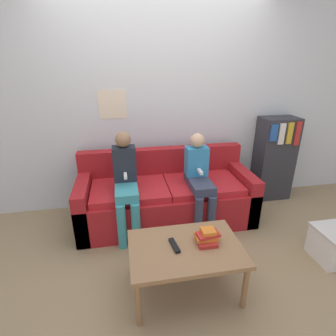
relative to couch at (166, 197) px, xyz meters
name	(u,v)px	position (x,y,z in m)	size (l,w,h in m)	color
ground_plane	(174,244)	(0.00, -0.51, -0.28)	(10.00, 10.00, 0.00)	#937A56
wall_back	(159,103)	(0.00, 0.49, 1.02)	(8.00, 0.06, 2.60)	silver
couch	(166,197)	(0.00, 0.00, 0.00)	(1.97, 0.78, 0.79)	maroon
coffee_table	(186,251)	(-0.03, -1.07, 0.10)	(0.88, 0.60, 0.42)	#8E6642
person_left	(126,181)	(-0.45, -0.18, 0.33)	(0.24, 0.54, 1.10)	teal
person_right	(199,178)	(0.33, -0.19, 0.31)	(0.24, 0.54, 1.05)	#33384C
tv_remote	(174,245)	(-0.12, -1.06, 0.15)	(0.06, 0.17, 0.02)	black
book_stack	(207,237)	(0.14, -1.05, 0.19)	(0.19, 0.16, 0.11)	red
bookshelf	(274,159)	(1.52, 0.29, 0.28)	(0.47, 0.32, 1.11)	#2D2D33
storage_box	(336,244)	(1.45, -0.99, -0.12)	(0.39, 0.35, 0.32)	silver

